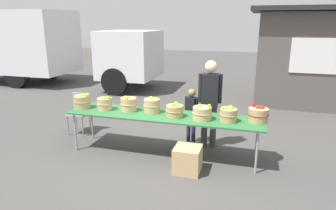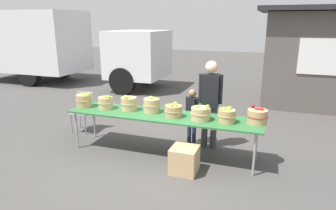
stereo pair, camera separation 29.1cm
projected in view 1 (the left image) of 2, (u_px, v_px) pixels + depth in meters
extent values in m
plane|color=#474442|center=(163.00, 153.00, 5.49)|extent=(40.00, 40.00, 0.00)
cube|color=#2D6B38|center=(163.00, 116.00, 5.29)|extent=(3.50, 0.76, 0.03)
cylinder|color=#99999E|center=(75.00, 132.00, 5.56)|extent=(0.04, 0.04, 0.72)
cylinder|color=#99999E|center=(257.00, 153.00, 4.68)|extent=(0.04, 0.04, 0.72)
cylinder|color=#99999E|center=(92.00, 122.00, 6.11)|extent=(0.04, 0.04, 0.72)
cylinder|color=#99999E|center=(257.00, 139.00, 5.23)|extent=(0.04, 0.04, 0.72)
cylinder|color=tan|center=(82.00, 102.00, 5.68)|extent=(0.30, 0.30, 0.24)
torus|color=tan|center=(82.00, 101.00, 5.68)|extent=(0.32, 0.32, 0.01)
sphere|color=#8CB738|center=(87.00, 95.00, 5.65)|extent=(0.08, 0.08, 0.08)
sphere|color=#8CB738|center=(85.00, 96.00, 5.60)|extent=(0.06, 0.06, 0.06)
sphere|color=#9EC647|center=(82.00, 96.00, 5.63)|extent=(0.08, 0.08, 0.08)
sphere|color=#7AA833|center=(86.00, 97.00, 5.60)|extent=(0.08, 0.08, 0.08)
cylinder|color=tan|center=(105.00, 104.00, 5.57)|extent=(0.27, 0.27, 0.22)
torus|color=tan|center=(105.00, 103.00, 5.57)|extent=(0.29, 0.29, 0.01)
sphere|color=#8CB738|center=(106.00, 98.00, 5.49)|extent=(0.07, 0.07, 0.07)
sphere|color=#9EC647|center=(104.00, 99.00, 5.50)|extent=(0.07, 0.07, 0.07)
sphere|color=#8CB738|center=(105.00, 98.00, 5.54)|extent=(0.07, 0.07, 0.07)
sphere|color=#7AA833|center=(109.00, 98.00, 5.49)|extent=(0.07, 0.07, 0.07)
sphere|color=#7AA833|center=(108.00, 98.00, 5.54)|extent=(0.08, 0.08, 0.08)
sphere|color=#7AA833|center=(104.00, 99.00, 5.48)|extent=(0.07, 0.07, 0.07)
sphere|color=#7AA833|center=(106.00, 99.00, 5.54)|extent=(0.08, 0.08, 0.08)
cylinder|color=tan|center=(129.00, 104.00, 5.49)|extent=(0.29, 0.29, 0.25)
torus|color=tan|center=(129.00, 104.00, 5.49)|extent=(0.31, 0.31, 0.01)
sphere|color=#8CB738|center=(129.00, 98.00, 5.46)|extent=(0.08, 0.08, 0.08)
sphere|color=#8CB738|center=(126.00, 99.00, 5.36)|extent=(0.07, 0.07, 0.07)
sphere|color=#9EC647|center=(125.00, 98.00, 5.41)|extent=(0.07, 0.07, 0.07)
sphere|color=#9EC647|center=(124.00, 98.00, 5.50)|extent=(0.08, 0.08, 0.08)
sphere|color=#8CB738|center=(126.00, 98.00, 5.48)|extent=(0.07, 0.07, 0.07)
cylinder|color=tan|center=(152.00, 106.00, 5.39)|extent=(0.29, 0.29, 0.25)
torus|color=tan|center=(152.00, 105.00, 5.39)|extent=(0.31, 0.31, 0.01)
sphere|color=#8CB738|center=(152.00, 99.00, 5.37)|extent=(0.07, 0.07, 0.07)
sphere|color=#8CB738|center=(150.00, 98.00, 5.44)|extent=(0.07, 0.07, 0.07)
sphere|color=#7AA833|center=(152.00, 98.00, 5.45)|extent=(0.07, 0.07, 0.07)
sphere|color=#8CB738|center=(157.00, 99.00, 5.37)|extent=(0.07, 0.07, 0.07)
sphere|color=#9EC647|center=(150.00, 99.00, 5.34)|extent=(0.08, 0.08, 0.08)
cylinder|color=tan|center=(175.00, 111.00, 5.16)|extent=(0.29, 0.29, 0.20)
torus|color=tan|center=(175.00, 111.00, 5.15)|extent=(0.31, 0.31, 0.01)
sphere|color=#8CB738|center=(169.00, 106.00, 5.16)|extent=(0.07, 0.07, 0.07)
sphere|color=#9EC647|center=(174.00, 106.00, 5.09)|extent=(0.07, 0.07, 0.07)
sphere|color=#9EC647|center=(177.00, 107.00, 5.04)|extent=(0.07, 0.07, 0.07)
sphere|color=#7AA833|center=(174.00, 106.00, 5.06)|extent=(0.07, 0.07, 0.07)
sphere|color=#7AA833|center=(176.00, 104.00, 5.21)|extent=(0.08, 0.08, 0.08)
sphere|color=#8CB738|center=(178.00, 105.00, 5.13)|extent=(0.06, 0.06, 0.06)
sphere|color=#7AA833|center=(177.00, 107.00, 5.09)|extent=(0.07, 0.07, 0.07)
cylinder|color=tan|center=(202.00, 113.00, 5.01)|extent=(0.32, 0.32, 0.22)
torus|color=tan|center=(202.00, 113.00, 5.01)|extent=(0.34, 0.34, 0.01)
sphere|color=#8CB738|center=(200.00, 108.00, 4.97)|extent=(0.07, 0.07, 0.07)
sphere|color=#7AA833|center=(199.00, 107.00, 4.97)|extent=(0.08, 0.08, 0.08)
sphere|color=#9EC647|center=(207.00, 109.00, 4.90)|extent=(0.08, 0.08, 0.08)
sphere|color=#8CB738|center=(209.00, 106.00, 4.97)|extent=(0.07, 0.07, 0.07)
cylinder|color=tan|center=(228.00, 115.00, 4.91)|extent=(0.28, 0.28, 0.22)
torus|color=tan|center=(228.00, 115.00, 4.91)|extent=(0.30, 0.30, 0.01)
sphere|color=#8CB738|center=(223.00, 108.00, 4.89)|extent=(0.06, 0.06, 0.06)
sphere|color=#9EC647|center=(226.00, 108.00, 4.88)|extent=(0.08, 0.08, 0.08)
sphere|color=#9EC647|center=(230.00, 108.00, 4.90)|extent=(0.08, 0.08, 0.08)
sphere|color=#8CB738|center=(232.00, 108.00, 4.94)|extent=(0.08, 0.08, 0.08)
sphere|color=#7AA833|center=(231.00, 107.00, 4.96)|extent=(0.07, 0.07, 0.07)
sphere|color=#8CB738|center=(229.00, 108.00, 4.88)|extent=(0.07, 0.07, 0.07)
sphere|color=#9EC647|center=(230.00, 109.00, 4.86)|extent=(0.08, 0.08, 0.08)
cylinder|color=tan|center=(258.00, 115.00, 4.89)|extent=(0.32, 0.32, 0.23)
torus|color=maroon|center=(258.00, 114.00, 4.89)|extent=(0.34, 0.34, 0.01)
sphere|color=#B22319|center=(262.00, 108.00, 4.85)|extent=(0.07, 0.07, 0.07)
sphere|color=maroon|center=(254.00, 105.00, 4.97)|extent=(0.07, 0.07, 0.07)
sphere|color=maroon|center=(258.00, 108.00, 4.87)|extent=(0.08, 0.08, 0.08)
sphere|color=#B22319|center=(262.00, 108.00, 4.89)|extent=(0.07, 0.07, 0.07)
cylinder|color=#3F3F3F|center=(213.00, 127.00, 5.70)|extent=(0.12, 0.12, 0.82)
cylinder|color=#3F3F3F|center=(204.00, 126.00, 5.73)|extent=(0.12, 0.12, 0.82)
cube|color=black|center=(210.00, 90.00, 5.52)|extent=(0.32, 0.25, 0.61)
sphere|color=beige|center=(211.00, 67.00, 5.40)|extent=(0.22, 0.22, 0.22)
cylinder|color=black|center=(220.00, 89.00, 5.48)|extent=(0.08, 0.08, 0.54)
cylinder|color=black|center=(201.00, 88.00, 5.54)|extent=(0.08, 0.08, 0.54)
cylinder|color=#262D4C|center=(193.00, 131.00, 5.86)|extent=(0.08, 0.08, 0.54)
cylinder|color=#262D4C|center=(189.00, 130.00, 5.92)|extent=(0.08, 0.08, 0.54)
cube|color=black|center=(191.00, 107.00, 5.76)|extent=(0.24, 0.20, 0.41)
sphere|color=#936B4C|center=(192.00, 93.00, 5.69)|extent=(0.15, 0.15, 0.15)
cylinder|color=black|center=(197.00, 107.00, 5.69)|extent=(0.06, 0.06, 0.36)
cylinder|color=black|center=(186.00, 105.00, 5.82)|extent=(0.06, 0.06, 0.36)
cube|color=silver|center=(18.00, 42.00, 11.57)|extent=(4.20, 2.21, 2.30)
cube|color=silver|center=(130.00, 54.00, 10.39)|extent=(1.80, 2.10, 1.60)
cube|color=black|center=(153.00, 45.00, 10.07)|extent=(0.04, 1.76, 0.80)
cylinder|color=black|center=(137.00, 72.00, 11.53)|extent=(0.90, 0.28, 0.90)
cylinder|color=black|center=(115.00, 81.00, 9.77)|extent=(0.90, 0.28, 0.90)
cylinder|color=black|center=(51.00, 68.00, 12.60)|extent=(0.90, 0.28, 0.90)
cylinder|color=black|center=(17.00, 76.00, 10.84)|extent=(0.90, 0.28, 0.90)
cube|color=#59514C|center=(310.00, 59.00, 8.75)|extent=(3.03, 2.44, 2.60)
cube|color=#262628|center=(317.00, 9.00, 8.38)|extent=(3.54, 2.95, 0.12)
cube|color=white|center=(320.00, 56.00, 7.57)|extent=(1.40, 0.06, 0.90)
cube|color=#99999E|center=(78.00, 114.00, 6.39)|extent=(0.42, 0.42, 0.04)
cube|color=#99999E|center=(82.00, 102.00, 6.50)|extent=(0.40, 0.06, 0.40)
cylinder|color=gray|center=(68.00, 126.00, 6.33)|extent=(0.02, 0.02, 0.42)
cylinder|color=gray|center=(83.00, 127.00, 6.25)|extent=(0.02, 0.02, 0.42)
cylinder|color=gray|center=(76.00, 121.00, 6.64)|extent=(0.02, 0.02, 0.42)
cylinder|color=gray|center=(90.00, 122.00, 6.57)|extent=(0.02, 0.02, 0.42)
cube|color=tan|center=(188.00, 159.00, 4.79)|extent=(0.42, 0.42, 0.42)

